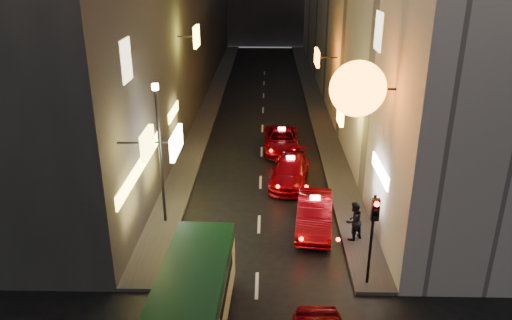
{
  "coord_description": "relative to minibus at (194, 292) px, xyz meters",
  "views": [
    {
      "loc": [
        0.32,
        -6.59,
        11.08
      ],
      "look_at": [
        -0.13,
        13.0,
        3.11
      ],
      "focal_mm": 35.0,
      "sensor_mm": 36.0,
      "label": 1
    }
  ],
  "objects": [
    {
      "name": "sidewalk_left",
      "position": [
        -2.37,
        27.97,
        -1.46
      ],
      "size": [
        1.5,
        52.0,
        0.15
      ],
      "primitive_type": "cube",
      "color": "#474542",
      "rests_on": "ground"
    },
    {
      "name": "sidewalk_right",
      "position": [
        6.13,
        27.97,
        -1.46
      ],
      "size": [
        1.5,
        52.0,
        0.15
      ],
      "primitive_type": "cube",
      "color": "#474542",
      "rests_on": "ground"
    },
    {
      "name": "minibus",
      "position": [
        0.0,
        0.0,
        0.0
      ],
      "size": [
        2.19,
        5.72,
        2.43
      ],
      "color": "#D6D385",
      "rests_on": "ground"
    },
    {
      "name": "taxi_second",
      "position": [
        4.3,
        6.68,
        -0.72
      ],
      "size": [
        2.65,
        5.34,
        1.81
      ],
      "color": "#7E020A",
      "rests_on": "ground"
    },
    {
      "name": "taxi_third",
      "position": [
        3.44,
        11.48,
        -0.75
      ],
      "size": [
        2.7,
        5.13,
        1.73
      ],
      "color": "#7E020A",
      "rests_on": "ground"
    },
    {
      "name": "taxi_far",
      "position": [
        3.11,
        16.28,
        -0.78
      ],
      "size": [
        1.96,
        4.76,
        1.68
      ],
      "color": "#7E020A",
      "rests_on": "ground"
    },
    {
      "name": "pedestrian_sidewalk",
      "position": [
        5.81,
        5.57,
        -0.42
      ],
      "size": [
        0.85,
        0.79,
        1.93
      ],
      "primitive_type": "imported",
      "rotation": [
        0.0,
        0.0,
        3.76
      ],
      "color": "black",
      "rests_on": "sidewalk_right"
    },
    {
      "name": "traffic_light",
      "position": [
        5.88,
        2.44,
        1.15
      ],
      "size": [
        0.26,
        0.43,
        3.5
      ],
      "color": "black",
      "rests_on": "sidewalk_right"
    },
    {
      "name": "lamp_post",
      "position": [
        -2.32,
        6.97,
        2.19
      ],
      "size": [
        0.28,
        0.28,
        6.22
      ],
      "color": "black",
      "rests_on": "sidewalk_left"
    }
  ]
}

